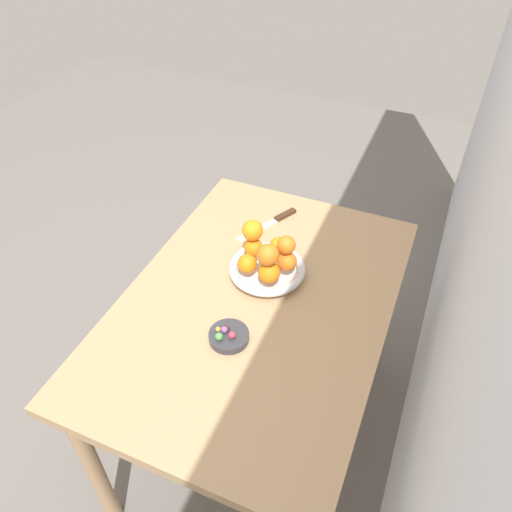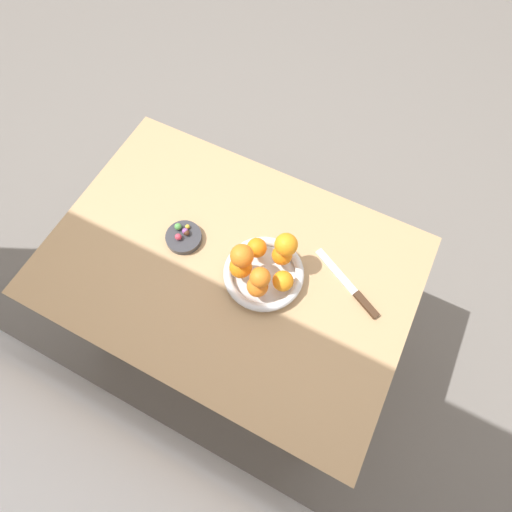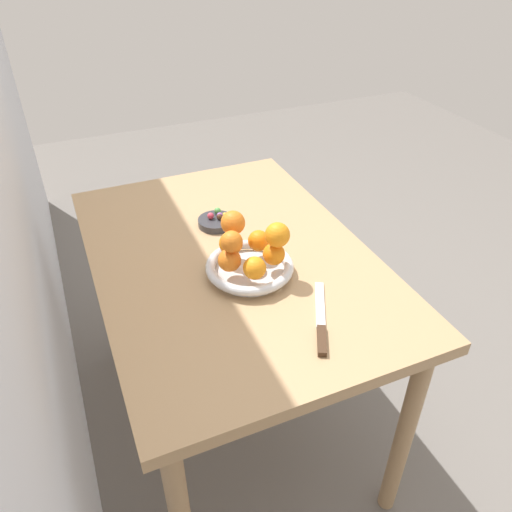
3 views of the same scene
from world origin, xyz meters
The scene contains 19 objects.
ground_plane centered at (0.00, 0.00, 0.00)m, with size 6.00×6.00×0.00m, color slate.
wall_back centered at (0.00, 0.54, 1.25)m, with size 4.00×0.05×2.50m, color silver.
dining_table centered at (0.00, 0.00, 0.65)m, with size 1.10×0.76×0.74m.
fruit_bowl centered at (-0.11, -0.01, 0.76)m, with size 0.24×0.24×0.04m.
candy_dish centered at (0.16, -0.01, 0.75)m, with size 0.11×0.11×0.02m, color #333338.
orange_0 centered at (-0.07, -0.06, 0.81)m, with size 0.06×0.06×0.06m, color orange.
orange_1 centered at (-0.05, 0.02, 0.81)m, with size 0.06×0.06×0.06m, color orange.
orange_2 centered at (-0.12, 0.05, 0.81)m, with size 0.06×0.06×0.06m, color orange.
orange_3 centered at (-0.18, 0.00, 0.81)m, with size 0.06×0.06×0.06m, color orange.
orange_4 centered at (-0.14, -0.07, 0.81)m, with size 0.06×0.06×0.06m, color orange.
orange_5 centered at (-0.13, 0.04, 0.87)m, with size 0.06×0.06×0.06m, color orange.
orange_6 centered at (-0.15, -0.08, 0.87)m, with size 0.07×0.07×0.07m, color orange.
orange_7 centered at (-0.06, 0.01, 0.88)m, with size 0.06×0.06×0.06m, color orange.
candy_ball_0 centered at (0.17, 0.00, 0.77)m, with size 0.02×0.02×0.02m, color #C6384C.
candy_ball_1 centered at (0.16, -0.02, 0.77)m, with size 0.02×0.02×0.02m, color #472819.
candy_ball_2 centered at (0.17, -0.04, 0.77)m, with size 0.01×0.01×0.01m, color gold.
candy_ball_3 centered at (0.19, -0.03, 0.77)m, with size 0.02×0.02×0.02m, color #4C9947.
candy_ball_4 centered at (0.16, -0.03, 0.77)m, with size 0.02×0.02×0.02m, color #8C4C99.
knife centered at (-0.36, -0.09, 0.75)m, with size 0.24×0.14×0.01m.
Camera 2 is at (-0.29, 0.39, 1.84)m, focal length 28.00 mm.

